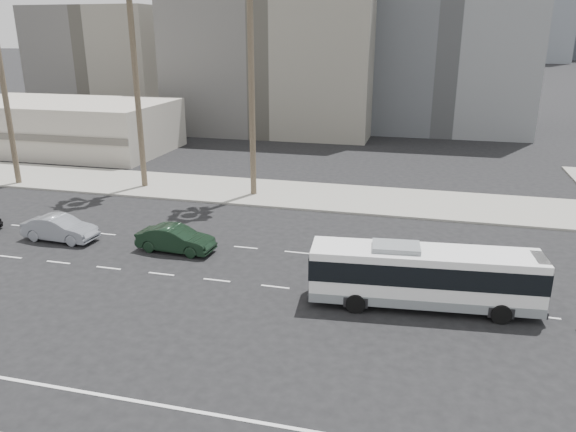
% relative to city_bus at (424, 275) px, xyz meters
% --- Properties ---
extents(ground, '(700.00, 700.00, 0.00)m').
position_rel_city_bus_xyz_m(ground, '(-6.87, 0.21, -1.51)').
color(ground, black).
rests_on(ground, ground).
extents(sidewalk_north, '(120.00, 7.00, 0.15)m').
position_rel_city_bus_xyz_m(sidewalk_north, '(-6.87, 15.71, -1.43)').
color(sidewalk_north, gray).
rests_on(sidewalk_north, ground).
extents(commercial_low, '(22.00, 12.16, 5.00)m').
position_rel_city_bus_xyz_m(commercial_low, '(-36.87, 26.20, 0.99)').
color(commercial_low, '#B0A89A').
rests_on(commercial_low, ground).
extents(midrise_beige_west, '(24.00, 18.00, 18.00)m').
position_rel_city_bus_xyz_m(midrise_beige_west, '(-18.87, 45.21, 7.49)').
color(midrise_beige_west, '#63605C').
rests_on(midrise_beige_west, ground).
extents(midrise_gray_center, '(20.00, 20.00, 26.00)m').
position_rel_city_bus_xyz_m(midrise_gray_center, '(1.13, 52.21, 11.49)').
color(midrise_gray_center, '#585B5F').
rests_on(midrise_gray_center, ground).
extents(midrise_beige_far, '(18.00, 16.00, 15.00)m').
position_rel_city_bus_xyz_m(midrise_beige_far, '(-44.87, 50.21, 5.99)').
color(midrise_beige_far, '#63605C').
rests_on(midrise_beige_far, ground).
extents(city_bus, '(10.15, 3.16, 2.87)m').
position_rel_city_bus_xyz_m(city_bus, '(0.00, 0.00, 0.00)').
color(city_bus, white).
rests_on(city_bus, ground).
extents(car_a, '(1.82, 4.48, 1.44)m').
position_rel_city_bus_xyz_m(car_a, '(-13.48, 3.27, -0.78)').
color(car_a, black).
rests_on(car_a, ground).
extents(car_b, '(1.78, 4.52, 1.46)m').
position_rel_city_bus_xyz_m(car_b, '(-20.81, 3.18, -0.77)').
color(car_b, gray).
rests_on(car_b, ground).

